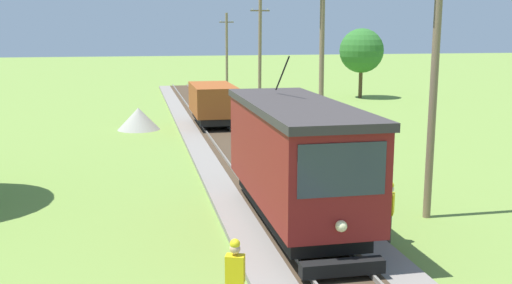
{
  "coord_description": "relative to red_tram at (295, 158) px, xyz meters",
  "views": [
    {
      "loc": [
        -4.53,
        -0.6,
        5.92
      ],
      "look_at": [
        -0.57,
        18.68,
        2.13
      ],
      "focal_mm": 41.53,
      "sensor_mm": 36.0,
      "label": 1
    }
  ],
  "objects": [
    {
      "name": "freight_car",
      "position": [
        -0.0,
        18.46,
        -0.64
      ],
      "size": [
        2.4,
        5.2,
        2.31
      ],
      "color": "#93471E",
      "rests_on": "rail_right"
    },
    {
      "name": "utility_pole_far",
      "position": [
        4.43,
        25.83,
        1.97
      ],
      "size": [
        1.4,
        0.46,
        8.13
      ],
      "color": "#7A664C",
      "rests_on": "ground"
    },
    {
      "name": "utility_pole_mid",
      "position": [
        4.43,
        11.36,
        2.09
      ],
      "size": [
        1.4,
        0.39,
        8.38
      ],
      "color": "#7A664C",
      "rests_on": "ground"
    },
    {
      "name": "utility_pole_distant",
      "position": [
        4.43,
        41.43,
        1.6
      ],
      "size": [
        1.4,
        0.4,
        7.39
      ],
      "color": "#7A664C",
      "rests_on": "ground"
    },
    {
      "name": "utility_pole_near_tram",
      "position": [
        4.43,
        0.24,
        2.1
      ],
      "size": [
        1.4,
        0.27,
        8.39
      ],
      "color": "#7A664C",
      "rests_on": "ground"
    },
    {
      "name": "second_worker",
      "position": [
        2.25,
        -1.69,
        -1.21
      ],
      "size": [
        0.4,
        0.45,
        1.78
      ],
      "rotation": [
        0.0,
        0.0,
        -0.55
      ],
      "color": "#38332D",
      "rests_on": "ground"
    },
    {
      "name": "tree_left_near",
      "position": [
        14.55,
        31.74,
        1.83
      ],
      "size": [
        3.76,
        3.76,
        5.92
      ],
      "color": "#4C3823",
      "rests_on": "ground"
    },
    {
      "name": "red_tram",
      "position": [
        0.0,
        0.0,
        0.0
      ],
      "size": [
        2.6,
        8.54,
        4.79
      ],
      "color": "maroon",
      "rests_on": "rail_right"
    },
    {
      "name": "gravel_pile",
      "position": [
        -4.38,
        18.99,
        -1.54
      ],
      "size": [
        2.5,
        2.5,
        1.31
      ],
      "primitive_type": "cone",
      "color": "#9E998E",
      "rests_on": "ground"
    },
    {
      "name": "track_worker",
      "position": [
        -2.69,
        -5.27,
        -1.21
      ],
      "size": [
        0.44,
        0.35,
        1.78
      ],
      "rotation": [
        0.0,
        0.0,
        1.23
      ],
      "color": "black",
      "rests_on": "ground"
    }
  ]
}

